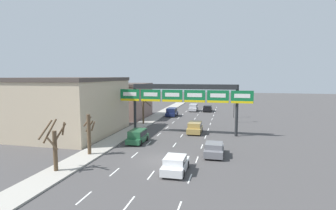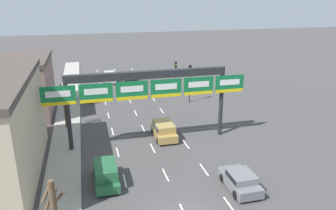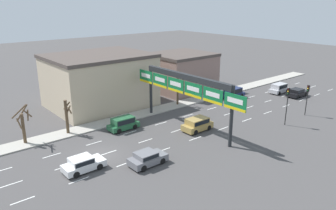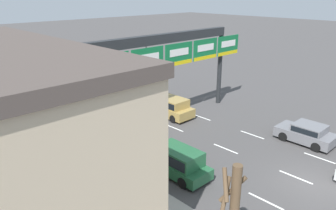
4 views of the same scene
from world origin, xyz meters
name	(u,v)px [view 3 (image 3 of 4)]	position (x,y,z in m)	size (l,w,h in m)	color
ground_plane	(100,155)	(0.00, 0.00, 0.00)	(220.00, 220.00, 0.00)	#474444
sidewalk_left	(69,133)	(-8.00, 0.00, 0.07)	(2.80, 110.00, 0.15)	#A8A399
lane_dashes	(191,126)	(0.00, 13.50, 0.01)	(6.72, 67.00, 0.01)	white
sign_gantry	(186,85)	(0.00, 12.36, 5.81)	(19.04, 0.70, 7.15)	#232628
building_near	(100,80)	(-15.72, 8.77, 4.06)	(12.08, 14.94, 8.10)	#C6B293
building_far	(181,72)	(-14.55, 24.70, 3.42)	(9.69, 10.64, 6.82)	gray
suv_green	(123,123)	(-4.70, 5.93, 0.92)	(1.81, 3.97, 1.65)	#235B38
car_white	(83,163)	(1.87, -2.85, 0.77)	(1.91, 4.05, 1.45)	silver
suv_silver	(279,88)	(-1.72, 36.83, 0.94)	(1.83, 3.95, 1.69)	#B7B7BC
car_black	(297,92)	(1.58, 37.13, 0.75)	(1.96, 4.20, 1.39)	black
car_grey	(147,158)	(4.89, 2.66, 0.75)	(1.95, 3.91, 1.41)	slate
suv_gold	(197,124)	(1.59, 12.99, 0.92)	(1.97, 4.00, 1.65)	#A88947
suv_navy	(233,92)	(-5.09, 28.16, 0.95)	(1.99, 4.14, 1.70)	#19234C
traffic_light_near_gantry	(288,99)	(7.70, 23.33, 3.61)	(0.30, 0.35, 5.09)	black
traffic_light_mid_block	(308,94)	(7.41, 29.12, 3.18)	(0.30, 0.35, 4.44)	black
tree_bare_closest	(67,115)	(-7.90, -0.07, 2.41)	(1.42, 0.94, 4.22)	brown
tree_bare_second	(23,123)	(-8.32, -5.08, 2.47)	(2.10, 2.05, 4.41)	brown
tree_bare_third	(178,89)	(-7.89, 18.07, 2.71)	(1.94, 2.08, 5.03)	brown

